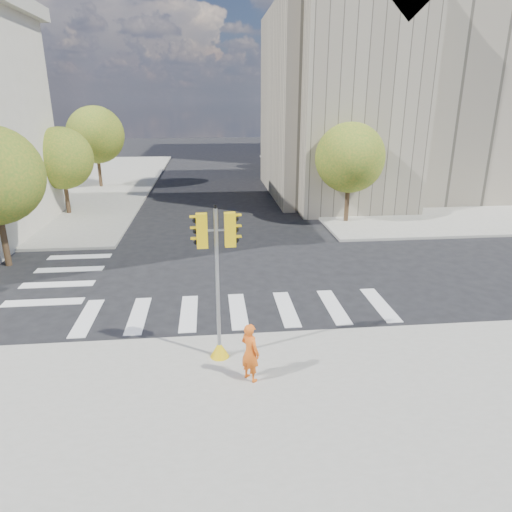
# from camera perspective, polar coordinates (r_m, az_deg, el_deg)

# --- Properties ---
(ground) EXTENTS (160.00, 160.00, 0.00)m
(ground) POSITION_cam_1_polar(r_m,az_deg,el_deg) (18.74, -2.35, -4.22)
(ground) COLOR black
(ground) RESTS_ON ground
(sidewalk_far_right) EXTENTS (28.00, 40.00, 0.15)m
(sidewalk_far_right) POSITION_cam_1_polar(r_m,az_deg,el_deg) (48.59, 20.08, 9.18)
(sidewalk_far_right) COLOR gray
(sidewalk_far_right) RESTS_ON ground
(civic_building) EXTENTS (26.00, 16.00, 19.39)m
(civic_building) POSITION_cam_1_polar(r_m,az_deg,el_deg) (39.94, 19.65, 17.76)
(civic_building) COLOR gray
(civic_building) RESTS_ON ground
(office_tower) EXTENTS (20.00, 18.00, 30.00)m
(office_tower) POSITION_cam_1_polar(r_m,az_deg,el_deg) (63.97, 16.88, 25.07)
(office_tower) COLOR #9EA0A3
(office_tower) RESTS_ON ground
(tree_lw_mid) EXTENTS (4.00, 4.00, 5.77)m
(tree_lw_mid) POSITION_cam_1_polar(r_m,az_deg,el_deg) (32.82, -23.12, 11.16)
(tree_lw_mid) COLOR #382616
(tree_lw_mid) RESTS_ON ground
(tree_lw_far) EXTENTS (4.80, 4.80, 6.95)m
(tree_lw_far) POSITION_cam_1_polar(r_m,az_deg,el_deg) (42.38, -19.42, 14.09)
(tree_lw_far) COLOR #382616
(tree_lw_far) RESTS_ON ground
(tree_re_near) EXTENTS (4.20, 4.20, 6.16)m
(tree_re_near) POSITION_cam_1_polar(r_m,az_deg,el_deg) (28.69, 11.66, 11.93)
(tree_re_near) COLOR #382616
(tree_re_near) RESTS_ON ground
(tree_re_mid) EXTENTS (4.60, 4.60, 6.66)m
(tree_re_mid) POSITION_cam_1_polar(r_m,az_deg,el_deg) (40.23, 6.55, 14.53)
(tree_re_mid) COLOR #382616
(tree_re_mid) RESTS_ON ground
(tree_re_far) EXTENTS (4.00, 4.00, 5.88)m
(tree_re_far) POSITION_cam_1_polar(r_m,az_deg,el_deg) (52.02, 3.67, 15.05)
(tree_re_far) COLOR #382616
(tree_re_far) RESTS_ON ground
(lamp_near) EXTENTS (0.35, 0.18, 8.11)m
(lamp_near) POSITION_cam_1_polar(r_m,az_deg,el_deg) (32.60, 10.48, 13.73)
(lamp_near) COLOR black
(lamp_near) RESTS_ON sidewalk_far_right
(lamp_far) EXTENTS (0.35, 0.18, 8.11)m
(lamp_far) POSITION_cam_1_polar(r_m,az_deg,el_deg) (46.18, 5.58, 15.40)
(lamp_far) COLOR black
(lamp_far) RESTS_ON sidewalk_far_right
(traffic_signal) EXTENTS (1.07, 0.56, 4.60)m
(traffic_signal) POSITION_cam_1_polar(r_m,az_deg,el_deg) (13.00, -4.78, -5.02)
(traffic_signal) COLOR #DBB10B
(traffic_signal) RESTS_ON sidewalk_near
(photographer) EXTENTS (0.70, 0.72, 1.67)m
(photographer) POSITION_cam_1_polar(r_m,az_deg,el_deg) (12.44, -0.74, -11.93)
(photographer) COLOR orange
(photographer) RESTS_ON sidewalk_near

